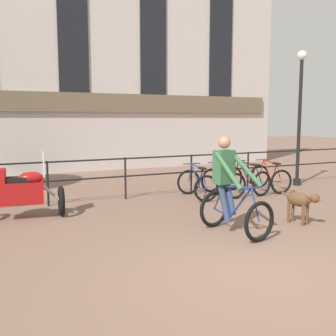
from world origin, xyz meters
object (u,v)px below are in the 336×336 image
object	(u,v)px
dog	(301,201)
parked_bicycle_near_lamp	(197,184)
cyclist_with_bike	(230,190)
parked_bicycle_mid_left	(223,182)
parked_motorcycle	(21,191)
street_lamp	(300,110)
parked_bicycle_mid_right	(247,180)
parked_bicycle_far_end	(270,178)

from	to	relation	value
dog	parked_bicycle_near_lamp	size ratio (longest dim) A/B	0.71
cyclist_with_bike	dog	world-z (taller)	cyclist_with_bike
cyclist_with_bike	parked_bicycle_mid_left	bearing A→B (deg)	48.95
dog	parked_motorcycle	bearing A→B (deg)	136.04
parked_bicycle_mid_left	street_lamp	distance (m)	3.48
dog	parked_bicycle_mid_right	distance (m)	3.18
parked_bicycle_near_lamp	parked_bicycle_mid_right	distance (m)	1.56
parked_motorcycle	street_lamp	xyz separation A→B (m)	(7.91, 0.66, 1.68)
parked_bicycle_near_lamp	parked_bicycle_far_end	distance (m)	2.33
parked_motorcycle	parked_bicycle_far_end	world-z (taller)	parked_motorcycle
cyclist_with_bike	street_lamp	xyz separation A→B (m)	(4.66, 3.24, 1.48)
parked_bicycle_near_lamp	parked_bicycle_mid_left	distance (m)	0.78
parked_motorcycle	parked_bicycle_near_lamp	xyz separation A→B (m)	(4.23, 0.29, -0.20)
parked_bicycle_far_end	street_lamp	bearing A→B (deg)	-158.34
dog	parked_bicycle_near_lamp	distance (m)	3.06
parked_bicycle_mid_left	parked_bicycle_far_end	world-z (taller)	same
parked_bicycle_far_end	parked_bicycle_mid_right	bearing A→B (deg)	6.23
parked_bicycle_mid_left	parked_bicycle_mid_right	xyz separation A→B (m)	(0.78, 0.00, 0.00)
parked_bicycle_mid_left	parked_bicycle_far_end	bearing A→B (deg)	176.72
parked_bicycle_near_lamp	street_lamp	bearing A→B (deg)	-169.56
cyclist_with_bike	parked_bicycle_near_lamp	distance (m)	3.06
parked_bicycle_mid_left	street_lamp	bearing A→B (deg)	-175.96
parked_motorcycle	parked_bicycle_far_end	size ratio (longest dim) A/B	1.46
dog	parked_bicycle_mid_right	bearing A→B (deg)	57.19
dog	parked_bicycle_far_end	size ratio (longest dim) A/B	0.70
parked_bicycle_near_lamp	parked_bicycle_mid_left	world-z (taller)	same
cyclist_with_bike	parked_bicycle_near_lamp	size ratio (longest dim) A/B	1.46
street_lamp	parked_motorcycle	bearing A→B (deg)	-175.22
dog	parked_motorcycle	distance (m)	5.50
dog	parked_bicycle_mid_left	distance (m)	3.02
cyclist_with_bike	parked_bicycle_far_end	size ratio (longest dim) A/B	1.45
dog	parked_bicycle_mid_left	world-z (taller)	parked_bicycle_mid_left
parked_bicycle_near_lamp	dog	bearing A→B (deg)	104.98
parked_motorcycle	dog	bearing A→B (deg)	-112.01
parked_motorcycle	parked_bicycle_mid_right	size ratio (longest dim) A/B	1.44
parked_bicycle_mid_left	parked_bicycle_mid_right	bearing A→B (deg)	176.72
dog	parked_bicycle_mid_left	size ratio (longest dim) A/B	0.72
parked_bicycle_mid_right	street_lamp	size ratio (longest dim) A/B	0.30
parked_bicycle_mid_right	street_lamp	distance (m)	2.87
parked_bicycle_mid_left	street_lamp	xyz separation A→B (m)	(2.91, 0.37, 1.88)
cyclist_with_bike	dog	xyz separation A→B (m)	(1.52, -0.14, -0.31)
parked_bicycle_near_lamp	cyclist_with_bike	bearing A→B (deg)	75.86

